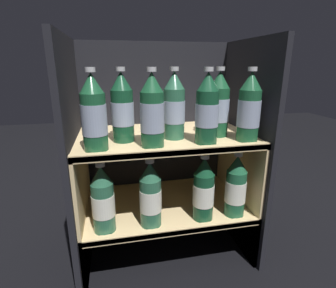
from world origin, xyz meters
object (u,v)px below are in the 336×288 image
(bottle_lower_front_0, at_px, (103,201))
(bottle_upper_back_2, at_px, (219,106))
(bottle_lower_front_2, at_px, (204,191))
(bottle_lower_front_1, at_px, (150,196))
(bottle_upper_front_3, at_px, (249,109))
(bottle_lower_front_3, at_px, (236,187))
(bottle_upper_front_0, at_px, (94,115))
(bottle_upper_front_2, at_px, (207,110))
(bottle_upper_front_1, at_px, (152,113))
(bottle_upper_back_0, at_px, (122,109))
(bottle_upper_back_1, at_px, (174,107))

(bottle_lower_front_0, bearing_deg, bottle_upper_back_2, 11.16)
(bottle_lower_front_2, bearing_deg, bottle_lower_front_1, -180.00)
(bottle_upper_front_3, distance_m, bottle_lower_front_2, 0.33)
(bottle_upper_front_3, bearing_deg, bottle_lower_front_3, -180.00)
(bottle_upper_back_2, bearing_deg, bottle_upper_front_0, -169.00)
(bottle_upper_back_2, xyz_separation_m, bottle_lower_front_0, (-0.43, -0.09, -0.29))
(bottle_lower_front_0, distance_m, bottle_lower_front_2, 0.36)
(bottle_upper_front_2, distance_m, bottle_upper_back_2, 0.11)
(bottle_lower_front_3, bearing_deg, bottle_upper_front_1, 180.00)
(bottle_upper_front_3, bearing_deg, bottle_lower_front_2, 180.00)
(bottle_lower_front_1, distance_m, bottle_lower_front_2, 0.20)
(bottle_upper_back_0, relative_size, bottle_upper_back_2, 1.00)
(bottle_upper_front_2, relative_size, bottle_upper_back_0, 1.00)
(bottle_upper_front_0, relative_size, bottle_lower_front_1, 1.00)
(bottle_upper_back_2, bearing_deg, bottle_upper_front_1, -161.81)
(bottle_upper_front_0, distance_m, bottle_lower_front_0, 0.29)
(bottle_lower_front_3, bearing_deg, bottle_upper_back_1, 158.65)
(bottle_upper_front_3, xyz_separation_m, bottle_upper_back_2, (-0.08, 0.09, 0.00))
(bottle_upper_front_1, relative_size, bottle_upper_back_0, 1.00)
(bottle_lower_front_1, height_order, bottle_lower_front_2, same)
(bottle_upper_front_3, relative_size, bottle_lower_front_2, 1.00)
(bottle_lower_front_0, bearing_deg, bottle_upper_front_1, -0.00)
(bottle_lower_front_0, distance_m, bottle_lower_front_3, 0.48)
(bottle_upper_front_1, relative_size, bottle_lower_front_1, 1.00)
(bottle_upper_front_1, xyz_separation_m, bottle_upper_back_1, (0.09, 0.09, 0.00))
(bottle_upper_front_1, height_order, bottle_upper_back_1, same)
(bottle_lower_front_2, bearing_deg, bottle_upper_back_1, 137.10)
(bottle_lower_front_2, bearing_deg, bottle_lower_front_3, -0.00)
(bottle_lower_front_1, relative_size, bottle_lower_front_2, 1.00)
(bottle_upper_front_2, bearing_deg, bottle_lower_front_0, 180.00)
(bottle_upper_front_2, bearing_deg, bottle_upper_back_0, 162.66)
(bottle_lower_front_1, bearing_deg, bottle_upper_back_1, 39.55)
(bottle_upper_front_0, bearing_deg, bottle_lower_front_2, -0.00)
(bottle_upper_back_2, height_order, bottle_lower_front_1, bottle_upper_back_2)
(bottle_lower_front_2, bearing_deg, bottle_upper_back_0, 162.66)
(bottle_lower_front_3, bearing_deg, bottle_upper_front_2, 180.00)
(bottle_lower_front_0, xyz_separation_m, bottle_lower_front_1, (0.16, -0.00, -0.00))
(bottle_lower_front_0, bearing_deg, bottle_upper_back_0, 45.72)
(bottle_upper_front_0, xyz_separation_m, bottle_upper_back_2, (0.44, 0.09, 0.00))
(bottle_upper_front_1, bearing_deg, bottle_upper_back_2, 18.19)
(bottle_upper_front_2, height_order, bottle_upper_back_1, same)
(bottle_upper_back_2, xyz_separation_m, bottle_lower_front_3, (0.05, -0.09, -0.29))
(bottle_upper_front_0, height_order, bottle_lower_front_2, bottle_upper_front_0)
(bottle_upper_back_0, xyz_separation_m, bottle_upper_back_2, (0.35, 0.00, -0.00))
(bottle_upper_front_3, bearing_deg, bottle_upper_front_2, 180.00)
(bottle_upper_back_0, bearing_deg, bottle_upper_front_0, -136.42)
(bottle_lower_front_1, distance_m, bottle_lower_front_3, 0.32)
(bottle_upper_front_3, relative_size, bottle_upper_back_0, 1.00)
(bottle_upper_back_1, relative_size, bottle_lower_front_2, 1.00)
(bottle_upper_front_1, relative_size, bottle_lower_front_3, 1.00)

